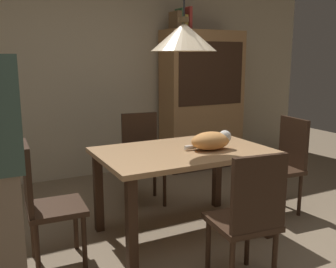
# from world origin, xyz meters

# --- Properties ---
(ground) EXTENTS (10.00, 10.00, 0.00)m
(ground) POSITION_xyz_m (0.00, 0.00, 0.00)
(ground) COLOR #847056
(back_wall) EXTENTS (6.40, 0.10, 2.90)m
(back_wall) POSITION_xyz_m (0.00, 2.65, 1.45)
(back_wall) COLOR beige
(back_wall) RESTS_ON ground
(dining_table) EXTENTS (1.40, 0.90, 0.75)m
(dining_table) POSITION_xyz_m (0.06, 0.59, 0.65)
(dining_table) COLOR tan
(dining_table) RESTS_ON ground
(chair_near_front) EXTENTS (0.44, 0.44, 0.93)m
(chair_near_front) POSITION_xyz_m (0.05, -0.28, 0.51)
(chair_near_front) COLOR #382316
(chair_near_front) RESTS_ON ground
(chair_right_side) EXTENTS (0.43, 0.43, 0.93)m
(chair_right_side) POSITION_xyz_m (1.19, 0.59, 0.51)
(chair_right_side) COLOR #382316
(chair_right_side) RESTS_ON ground
(chair_far_back) EXTENTS (0.44, 0.44, 0.93)m
(chair_far_back) POSITION_xyz_m (0.07, 1.47, 0.51)
(chair_far_back) COLOR #382316
(chair_far_back) RESTS_ON ground
(chair_left_side) EXTENTS (0.42, 0.42, 0.93)m
(chair_left_side) POSITION_xyz_m (-1.07, 0.60, 0.51)
(chair_left_side) COLOR #382316
(chair_left_side) RESTS_ON ground
(cat_sleeping) EXTENTS (0.39, 0.24, 0.16)m
(cat_sleeping) POSITION_xyz_m (0.28, 0.49, 0.83)
(cat_sleeping) COLOR #E59951
(cat_sleeping) RESTS_ON dining_table
(pendant_lamp) EXTENTS (0.52, 0.52, 1.30)m
(pendant_lamp) POSITION_xyz_m (0.06, 0.59, 1.66)
(pendant_lamp) COLOR beige
(hutch_bookcase) EXTENTS (1.12, 0.45, 1.85)m
(hutch_bookcase) POSITION_xyz_m (1.33, 2.32, 0.89)
(hutch_bookcase) COLOR #A87A4C
(hutch_bookcase) RESTS_ON ground
(book_brown_thick) EXTENTS (0.06, 0.24, 0.22)m
(book_brown_thick) POSITION_xyz_m (0.91, 2.32, 1.96)
(book_brown_thick) COLOR brown
(book_brown_thick) RESTS_ON hutch_bookcase
(book_green_slim) EXTENTS (0.03, 0.20, 0.26)m
(book_green_slim) POSITION_xyz_m (0.97, 2.32, 1.98)
(book_green_slim) COLOR #427A4C
(book_green_slim) RESTS_ON hutch_bookcase
(book_yellow_short) EXTENTS (0.04, 0.20, 0.18)m
(book_yellow_short) POSITION_xyz_m (1.02, 2.32, 1.94)
(book_yellow_short) COLOR gold
(book_yellow_short) RESTS_ON hutch_bookcase
(book_red_tall) EXTENTS (0.04, 0.22, 0.28)m
(book_red_tall) POSITION_xyz_m (1.08, 2.32, 1.99)
(book_red_tall) COLOR #B73833
(book_red_tall) RESTS_ON hutch_bookcase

